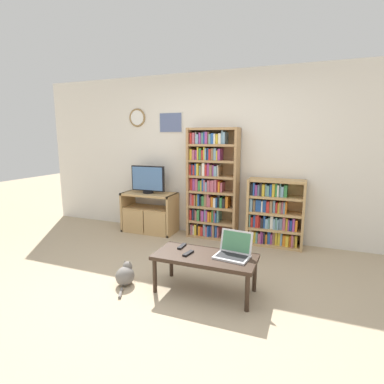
# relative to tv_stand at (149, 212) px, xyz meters

# --- Properties ---
(ground_plane) EXTENTS (18.00, 18.00, 0.00)m
(ground_plane) POSITION_rel_tv_stand_xyz_m (1.11, -1.75, -0.34)
(ground_plane) COLOR tan
(wall_back) EXTENTS (6.57, 0.09, 2.60)m
(wall_back) POSITION_rel_tv_stand_xyz_m (1.10, 0.29, 0.97)
(wall_back) COLOR silver
(wall_back) RESTS_ON ground_plane
(tv_stand) EXTENTS (0.90, 0.44, 0.67)m
(tv_stand) POSITION_rel_tv_stand_xyz_m (0.00, 0.00, 0.00)
(tv_stand) COLOR tan
(tv_stand) RESTS_ON ground_plane
(television) EXTENTS (0.60, 0.18, 0.46)m
(television) POSITION_rel_tv_stand_xyz_m (-0.01, 0.00, 0.56)
(television) COLOR black
(television) RESTS_ON tv_stand
(bookshelf_tall) EXTENTS (0.79, 0.29, 1.74)m
(bookshelf_tall) POSITION_rel_tv_stand_xyz_m (1.05, 0.12, 0.53)
(bookshelf_tall) COLOR tan
(bookshelf_tall) RESTS_ON ground_plane
(bookshelf_short) EXTENTS (0.81, 0.31, 1.00)m
(bookshelf_short) POSITION_rel_tv_stand_xyz_m (2.04, 0.11, 0.14)
(bookshelf_short) COLOR tan
(bookshelf_short) RESTS_ON ground_plane
(coffee_table) EXTENTS (1.05, 0.48, 0.40)m
(coffee_table) POSITION_rel_tv_stand_xyz_m (1.55, -1.58, 0.02)
(coffee_table) COLOR #332319
(coffee_table) RESTS_ON ground_plane
(laptop) EXTENTS (0.37, 0.31, 0.25)m
(laptop) POSITION_rel_tv_stand_xyz_m (1.83, -1.51, 0.13)
(laptop) COLOR silver
(laptop) RESTS_ON coffee_table
(remote_near_laptop) EXTENTS (0.04, 0.16, 0.02)m
(remote_near_laptop) POSITION_rel_tv_stand_xyz_m (1.23, -1.46, 0.08)
(remote_near_laptop) COLOR black
(remote_near_laptop) RESTS_ON coffee_table
(remote_far_from_laptop) EXTENTS (0.07, 0.17, 0.02)m
(remote_far_from_laptop) POSITION_rel_tv_stand_xyz_m (1.38, -1.62, 0.08)
(remote_far_from_laptop) COLOR black
(remote_far_from_laptop) RESTS_ON coffee_table
(cat) EXTENTS (0.24, 0.41, 0.25)m
(cat) POSITION_rel_tv_stand_xyz_m (0.68, -1.75, -0.23)
(cat) COLOR slate
(cat) RESTS_ON ground_plane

